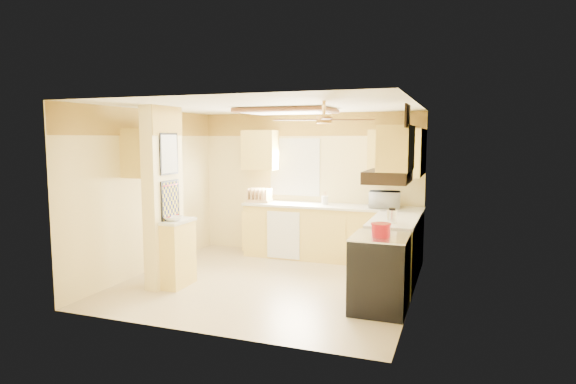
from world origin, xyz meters
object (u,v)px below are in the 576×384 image
at_px(kettle, 392,216).
at_px(bowl, 173,219).
at_px(stove, 380,273).
at_px(microwave, 385,200).
at_px(dutch_oven, 381,230).

bearing_deg(kettle, bowl, -163.49).
bearing_deg(kettle, stove, -92.12).
distance_m(stove, bowl, 2.86).
relative_size(stove, microwave, 1.88).
bearing_deg(microwave, dutch_oven, 91.90).
xyz_separation_m(stove, bowl, (-2.81, -0.09, 0.51)).
height_order(bowl, dutch_oven, dutch_oven).
bearing_deg(dutch_oven, bowl, -179.45).
distance_m(microwave, kettle, 1.40).
relative_size(bowl, kettle, 1.21).
distance_m(microwave, dutch_oven, 2.20).
bearing_deg(stove, kettle, 87.88).
height_order(stove, kettle, kettle).
xyz_separation_m(microwave, dutch_oven, (0.28, -2.18, -0.08)).
bearing_deg(bowl, stove, 1.75).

